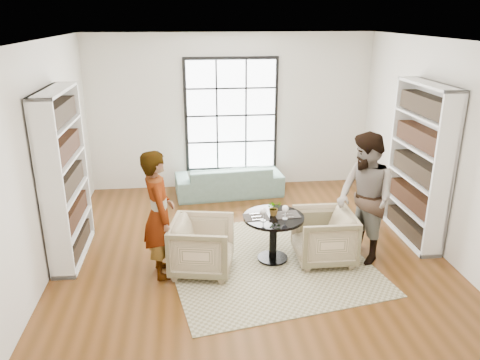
{
  "coord_description": "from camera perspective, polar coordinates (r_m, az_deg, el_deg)",
  "views": [
    {
      "loc": [
        -0.85,
        -5.99,
        3.32
      ],
      "look_at": [
        -0.12,
        0.4,
        1.02
      ],
      "focal_mm": 35.0,
      "sensor_mm": 36.0,
      "label": 1
    }
  ],
  "objects": [
    {
      "name": "ground",
      "position": [
        6.9,
        1.39,
        -9.1
      ],
      "size": [
        6.0,
        6.0,
        0.0
      ],
      "primitive_type": "plane",
      "color": "brown"
    },
    {
      "name": "room_shell",
      "position": [
        6.91,
        0.86,
        2.26
      ],
      "size": [
        6.0,
        6.01,
        6.0
      ],
      "color": "silver",
      "rests_on": "ground"
    },
    {
      "name": "rug",
      "position": [
        6.75,
        3.37,
        -9.79
      ],
      "size": [
        3.15,
        3.15,
        0.01
      ],
      "primitive_type": "cube",
      "rotation": [
        0.0,
        0.0,
        0.18
      ],
      "color": "tan",
      "rests_on": "ground"
    },
    {
      "name": "pedestal_table",
      "position": [
        6.57,
        4.08,
        -5.88
      ],
      "size": [
        0.85,
        0.85,
        0.68
      ],
      "rotation": [
        0.0,
        0.0,
        0.08
      ],
      "color": "black",
      "rests_on": "ground"
    },
    {
      "name": "sofa",
      "position": [
        9.0,
        -1.35,
        0.01
      ],
      "size": [
        2.08,
        0.96,
        0.59
      ],
      "primitive_type": "imported",
      "rotation": [
        0.0,
        0.0,
        3.23
      ],
      "color": "#769D96",
      "rests_on": "ground"
    },
    {
      "name": "armchair_left",
      "position": [
        6.36,
        -4.63,
        -8.04
      ],
      "size": [
        0.95,
        0.93,
        0.74
      ],
      "primitive_type": "imported",
      "rotation": [
        0.0,
        0.0,
        1.38
      ],
      "color": "#C6C38D",
      "rests_on": "ground"
    },
    {
      "name": "armchair_right",
      "position": [
        6.71,
        10.16,
        -6.8
      ],
      "size": [
        0.83,
        0.8,
        0.74
      ],
      "primitive_type": "imported",
      "rotation": [
        0.0,
        0.0,
        -1.59
      ],
      "color": "tan",
      "rests_on": "ground"
    },
    {
      "name": "person_left",
      "position": [
        6.16,
        -9.88,
        -4.16
      ],
      "size": [
        0.53,
        0.7,
        1.73
      ],
      "primitive_type": "imported",
      "rotation": [
        0.0,
        0.0,
        1.77
      ],
      "color": "gray",
      "rests_on": "ground"
    },
    {
      "name": "person_right",
      "position": [
        6.66,
        14.98,
        -2.2
      ],
      "size": [
        0.89,
        1.03,
        1.83
      ],
      "primitive_type": "imported",
      "rotation": [
        0.0,
        0.0,
        -1.33
      ],
      "color": "gray",
      "rests_on": "ground"
    },
    {
      "name": "placemat_left",
      "position": [
        6.45,
        1.97,
        -4.53
      ],
      "size": [
        0.36,
        0.29,
        0.01
      ],
      "primitive_type": "cube",
      "rotation": [
        0.0,
        0.0,
        0.08
      ],
      "color": "black",
      "rests_on": "pedestal_table"
    },
    {
      "name": "placemat_right",
      "position": [
        6.55,
        5.73,
        -4.23
      ],
      "size": [
        0.36,
        0.29,
        0.01
      ],
      "primitive_type": "cube",
      "rotation": [
        0.0,
        0.0,
        0.08
      ],
      "color": "black",
      "rests_on": "pedestal_table"
    },
    {
      "name": "cutlery_left",
      "position": [
        6.45,
        1.97,
        -4.47
      ],
      "size": [
        0.16,
        0.23,
        0.01
      ],
      "primitive_type": null,
      "rotation": [
        0.0,
        0.0,
        0.08
      ],
      "color": "silver",
      "rests_on": "placemat_left"
    },
    {
      "name": "cutlery_right",
      "position": [
        6.54,
        5.73,
        -4.18
      ],
      "size": [
        0.16,
        0.23,
        0.01
      ],
      "primitive_type": null,
      "rotation": [
        0.0,
        0.0,
        0.08
      ],
      "color": "silver",
      "rests_on": "placemat_right"
    },
    {
      "name": "wine_glass_left",
      "position": [
        6.29,
        2.87,
        -3.87
      ],
      "size": [
        0.09,
        0.09,
        0.19
      ],
      "color": "silver",
      "rests_on": "pedestal_table"
    },
    {
      "name": "wine_glass_right",
      "position": [
        6.37,
        5.54,
        -3.55
      ],
      "size": [
        0.09,
        0.09,
        0.2
      ],
      "color": "silver",
      "rests_on": "pedestal_table"
    },
    {
      "name": "flower_centerpiece",
      "position": [
        6.49,
        4.17,
        -3.39
      ],
      "size": [
        0.22,
        0.2,
        0.22
      ],
      "primitive_type": "imported",
      "rotation": [
        0.0,
        0.0,
        0.19
      ],
      "color": "gray",
      "rests_on": "pedestal_table"
    }
  ]
}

